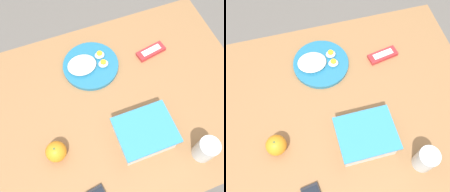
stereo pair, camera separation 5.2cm
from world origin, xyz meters
TOP-DOWN VIEW (x-y plane):
  - ground_plane at (0.00, 0.00)m, footprint 10.00×10.00m
  - table at (0.00, 0.00)m, footprint 1.11×0.86m
  - food_container at (-0.03, 0.17)m, footprint 0.21×0.17m
  - orange_fruit at (0.29, 0.12)m, footprint 0.08×0.08m
  - rice_plate at (0.06, -0.21)m, footprint 0.24×0.24m
  - candy_bar at (-0.23, -0.19)m, footprint 0.14×0.07m
  - drinking_glass at (-0.21, 0.31)m, footprint 0.07×0.07m

SIDE VIEW (x-z plane):
  - ground_plane at x=0.00m, z-range 0.00..0.00m
  - table at x=0.00m, z-range 0.28..1.04m
  - candy_bar at x=-0.23m, z-range 0.76..0.78m
  - rice_plate at x=0.06m, z-range 0.75..0.80m
  - orange_fruit at x=0.29m, z-range 0.76..0.84m
  - food_container at x=-0.03m, z-range 0.76..0.85m
  - drinking_glass at x=-0.21m, z-range 0.76..0.87m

